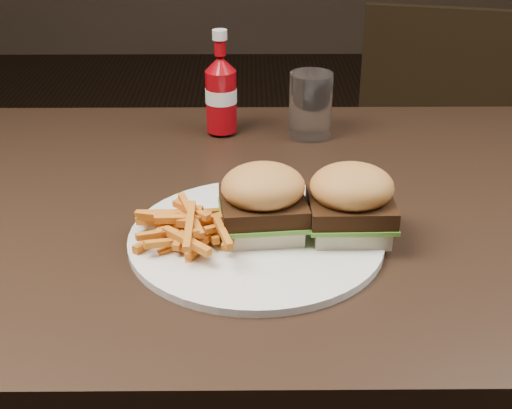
{
  "coord_description": "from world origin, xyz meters",
  "views": [
    {
      "loc": [
        -0.01,
        -0.92,
        1.22
      ],
      "look_at": [
        -0.0,
        -0.11,
        0.8
      ],
      "focal_mm": 50.0,
      "sensor_mm": 36.0,
      "label": 1
    }
  ],
  "objects_px": {
    "chair_far": "(430,148)",
    "plate": "(256,239)",
    "ketchup_bottle": "(221,101)",
    "tumbler": "(310,106)",
    "dining_table": "(256,213)"
  },
  "relations": [
    {
      "from": "chair_far",
      "to": "tumbler",
      "type": "bearing_deg",
      "value": 73.79
    },
    {
      "from": "tumbler",
      "to": "ketchup_bottle",
      "type": "bearing_deg",
      "value": 175.19
    },
    {
      "from": "dining_table",
      "to": "ketchup_bottle",
      "type": "bearing_deg",
      "value": 102.58
    },
    {
      "from": "tumbler",
      "to": "dining_table",
      "type": "bearing_deg",
      "value": -110.97
    },
    {
      "from": "dining_table",
      "to": "tumbler",
      "type": "distance_m",
      "value": 0.28
    },
    {
      "from": "plate",
      "to": "ketchup_bottle",
      "type": "xyz_separation_m",
      "value": [
        -0.06,
        0.38,
        0.06
      ]
    },
    {
      "from": "dining_table",
      "to": "plate",
      "type": "xyz_separation_m",
      "value": [
        -0.0,
        -0.12,
        0.03
      ]
    },
    {
      "from": "chair_far",
      "to": "plate",
      "type": "height_order",
      "value": "plate"
    },
    {
      "from": "chair_far",
      "to": "plate",
      "type": "bearing_deg",
      "value": 78.76
    },
    {
      "from": "dining_table",
      "to": "plate",
      "type": "relative_size",
      "value": 3.61
    },
    {
      "from": "ketchup_bottle",
      "to": "dining_table",
      "type": "bearing_deg",
      "value": -77.42
    },
    {
      "from": "plate",
      "to": "ketchup_bottle",
      "type": "distance_m",
      "value": 0.39
    },
    {
      "from": "chair_far",
      "to": "ketchup_bottle",
      "type": "xyz_separation_m",
      "value": [
        -0.56,
        -0.68,
        0.38
      ]
    },
    {
      "from": "ketchup_bottle",
      "to": "tumbler",
      "type": "distance_m",
      "value": 0.16
    },
    {
      "from": "ketchup_bottle",
      "to": "tumbler",
      "type": "height_order",
      "value": "same"
    }
  ]
}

